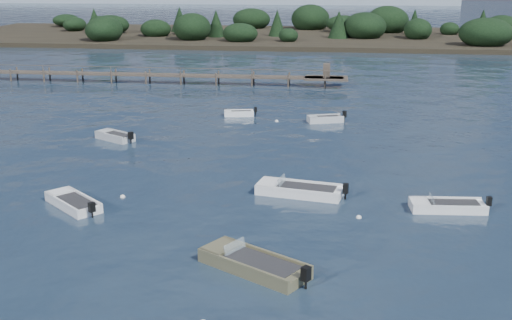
# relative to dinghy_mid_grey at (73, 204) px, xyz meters

# --- Properties ---
(ground) EXTENTS (400.00, 400.00, 0.00)m
(ground) POSITION_rel_dinghy_mid_grey_xyz_m (9.96, 53.38, -0.16)
(ground) COLOR #142130
(ground) RESTS_ON ground
(dinghy_mid_grey) EXTENTS (4.19, 3.95, 1.15)m
(dinghy_mid_grey) POSITION_rel_dinghy_mid_grey_xyz_m (0.00, 0.00, 0.00)
(dinghy_mid_grey) COLOR white
(dinghy_mid_grey) RESTS_ON ground
(tender_far_white) EXTENTS (3.14, 1.59, 1.05)m
(tender_far_white) POSITION_rel_dinghy_mid_grey_xyz_m (6.09, 24.85, -0.01)
(tender_far_white) COLOR white
(tender_far_white) RESTS_ON ground
(dinghy_mid_white_b) EXTENTS (4.61, 1.90, 1.13)m
(dinghy_mid_white_b) POSITION_rel_dinghy_mid_grey_xyz_m (21.56, 2.08, -0.01)
(dinghy_mid_white_b) COLOR white
(dinghy_mid_white_b) RESTS_ON ground
(tender_far_grey_b) EXTENTS (3.60, 2.14, 1.21)m
(tender_far_grey_b) POSITION_rel_dinghy_mid_grey_xyz_m (14.20, 23.32, 0.02)
(tender_far_grey_b) COLOR #AFB3B6
(tender_far_grey_b) RESTS_ON ground
(tender_far_grey) EXTENTS (3.68, 2.93, 1.22)m
(tender_far_grey) POSITION_rel_dinghy_mid_grey_xyz_m (-2.59, 14.96, 0.02)
(tender_far_grey) COLOR #AFB3B6
(tender_far_grey) RESTS_ON ground
(dinghy_mid_white_a) EXTENTS (5.70, 2.88, 1.31)m
(dinghy_mid_white_a) POSITION_rel_dinghy_mid_grey_xyz_m (12.97, 3.72, 0.01)
(dinghy_mid_white_a) COLOR white
(dinghy_mid_white_a) RESTS_ON ground
(dinghy_near_olive) EXTENTS (5.51, 4.44, 1.39)m
(dinghy_near_olive) POSITION_rel_dinghy_mid_grey_xyz_m (11.47, -6.83, 0.03)
(dinghy_near_olive) COLOR #736E4C
(dinghy_near_olive) RESTS_ON ground
(buoy_b) EXTENTS (0.32, 0.32, 0.32)m
(buoy_b) POSITION_rel_dinghy_mid_grey_xyz_m (16.49, 0.25, -0.16)
(buoy_b) COLOR white
(buoy_b) RESTS_ON ground
(buoy_c) EXTENTS (0.32, 0.32, 0.32)m
(buoy_c) POSITION_rel_dinghy_mid_grey_xyz_m (2.34, 1.91, -0.16)
(buoy_c) COLOR white
(buoy_c) RESTS_ON ground
(buoy_e) EXTENTS (0.32, 0.32, 0.32)m
(buoy_e) POSITION_rel_dinghy_mid_grey_xyz_m (9.81, 23.03, -0.16)
(buoy_e) COLOR white
(buoy_e) RESTS_ON ground
(jetty) EXTENTS (64.50, 3.20, 3.40)m
(jetty) POSITION_rel_dinghy_mid_grey_xyz_m (-11.78, 41.37, 0.83)
(jetty) COLOR #493F36
(jetty) RESTS_ON ground
(far_headland) EXTENTS (190.00, 40.00, 5.80)m
(far_headland) POSITION_rel_dinghy_mid_grey_xyz_m (34.96, 93.38, 1.81)
(far_headland) COLOR black
(far_headland) RESTS_ON ground
(distant_haze) EXTENTS (280.00, 20.00, 2.40)m
(distant_haze) POSITION_rel_dinghy_mid_grey_xyz_m (-80.04, 223.38, -0.16)
(distant_haze) COLOR #8695A5
(distant_haze) RESTS_ON ground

